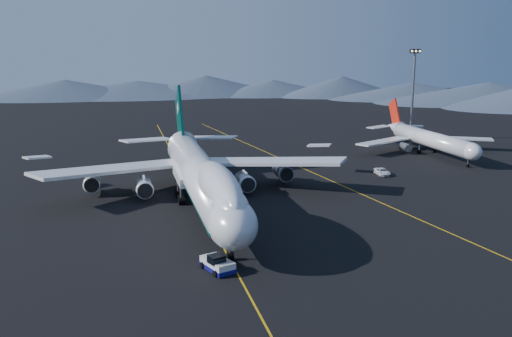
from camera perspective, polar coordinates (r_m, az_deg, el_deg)
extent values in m
plane|color=black|center=(101.57, -5.49, -3.82)|extent=(500.00, 500.00, 0.00)
cube|color=#D49A0C|center=(101.57, -5.49, -3.82)|extent=(0.25, 220.00, 0.01)
cube|color=#D49A0C|center=(118.59, 8.29, -1.56)|extent=(28.08, 198.09, 0.01)
cone|color=#3E4B60|center=(330.02, -18.55, 7.74)|extent=(100.00, 100.00, 12.00)
cone|color=#3E4B60|center=(333.38, -5.01, 8.36)|extent=(100.00, 100.00, 12.00)
cone|color=#3E4B60|center=(329.20, 8.56, 8.22)|extent=(100.00, 100.00, 12.00)
cone|color=#3E4B60|center=(317.65, 22.28, 7.32)|extent=(100.00, 100.00, 12.00)
cylinder|color=silver|center=(100.18, -5.55, -0.74)|extent=(6.50, 56.00, 6.50)
ellipsoid|color=silver|center=(73.51, -2.41, -5.49)|extent=(6.50, 10.40, 6.50)
ellipsoid|color=silver|center=(81.82, -3.73, -1.85)|extent=(5.13, 25.16, 5.85)
cube|color=black|center=(71.28, -2.10, -5.04)|extent=(3.60, 1.61, 1.29)
cone|color=silver|center=(132.19, -7.61, 2.71)|extent=(6.50, 12.00, 6.50)
cube|color=#033931|center=(101.35, -5.62, -1.12)|extent=(6.24, 60.00, 1.10)
cube|color=silver|center=(105.74, -5.97, -0.68)|extent=(7.50, 13.00, 1.60)
cube|color=silver|center=(110.58, -13.87, -0.03)|extent=(30.62, 23.28, 2.83)
cube|color=silver|center=(114.08, 0.84, 0.70)|extent=(30.62, 23.28, 2.83)
cylinder|color=slate|center=(107.37, -11.12, -1.79)|extent=(2.90, 5.50, 2.90)
cylinder|color=slate|center=(113.75, -16.06, -1.26)|extent=(2.90, 5.50, 2.90)
cylinder|color=slate|center=(109.74, -1.17, -1.26)|extent=(2.90, 5.50, 2.90)
cylinder|color=slate|center=(118.19, 2.65, -0.30)|extent=(2.90, 5.50, 2.90)
cube|color=#033931|center=(130.48, -7.62, 4.80)|extent=(0.55, 14.11, 15.94)
cube|color=silver|center=(133.05, -10.90, 2.83)|extent=(12.39, 9.47, 0.98)
cube|color=silver|center=(134.57, -4.51, 3.11)|extent=(12.39, 9.47, 0.98)
cylinder|color=black|center=(76.56, -2.60, -8.76)|extent=(0.90, 1.10, 1.10)
cube|color=silver|center=(73.34, -3.87, -9.49)|extent=(4.04, 5.50, 1.24)
cube|color=#0D0D62|center=(73.51, -3.86, -9.82)|extent=(4.23, 5.75, 0.56)
cube|color=black|center=(73.01, -3.88, -8.84)|extent=(2.31, 2.31, 1.01)
cylinder|color=silver|center=(155.61, 17.16, 2.77)|extent=(4.15, 34.94, 4.15)
ellipsoid|color=silver|center=(141.13, 20.76, 1.60)|extent=(4.15, 5.81, 4.15)
cone|color=silver|center=(173.47, 13.70, 4.03)|extent=(4.15, 7.64, 4.15)
cube|color=silver|center=(155.29, 12.65, 2.67)|extent=(18.33, 12.38, 0.38)
cube|color=silver|center=(166.06, 19.44, 2.87)|extent=(18.33, 12.38, 0.38)
cylinder|color=slate|center=(155.35, 14.70, 2.08)|extent=(2.07, 3.82, 2.07)
cylinder|color=slate|center=(161.36, 18.46, 2.22)|extent=(2.07, 3.82, 2.07)
cube|color=red|center=(173.43, 13.68, 5.41)|extent=(0.38, 7.44, 8.80)
imported|color=white|center=(128.58, 12.47, -0.31)|extent=(2.90, 5.56, 1.49)
cylinder|color=black|center=(179.72, 15.16, 2.88)|extent=(2.50, 2.50, 0.42)
cylinder|color=slate|center=(178.20, 15.39, 6.95)|extent=(0.73, 0.73, 26.07)
cube|color=black|center=(177.59, 15.63, 11.24)|extent=(3.34, 0.83, 1.25)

